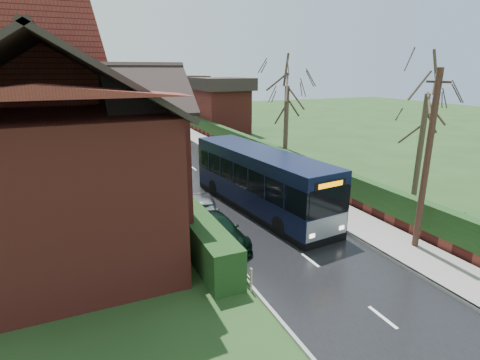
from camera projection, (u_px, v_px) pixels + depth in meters
name	position (u px, v px, depth m)	size (l,w,h in m)	color
ground	(285.00, 241.00, 16.99)	(140.00, 140.00, 0.00)	#2B4C20
road	(211.00, 182.00, 25.75)	(6.00, 100.00, 0.02)	black
pavement	(266.00, 175.00, 27.38)	(2.50, 100.00, 0.14)	slate
kerb_right	(251.00, 176.00, 26.92)	(0.12, 100.00, 0.14)	gray
kerb_left	(167.00, 187.00, 24.56)	(0.12, 100.00, 0.10)	gray
front_hedge	(173.00, 202.00, 19.63)	(1.20, 16.00, 1.60)	black
picket_fence	(187.00, 206.00, 20.02)	(0.10, 16.00, 0.90)	#8B765E
right_wall_hedge	(285.00, 160.00, 27.71)	(0.60, 50.00, 1.80)	maroon
brick_house	(62.00, 142.00, 16.54)	(9.30, 14.60, 10.30)	maroon
bus	(260.00, 181.00, 20.46)	(3.65, 10.99, 3.28)	black
car_silver	(203.00, 210.00, 18.77)	(1.61, 4.01, 1.37)	#A9A7AC
car_green	(217.00, 230.00, 16.60)	(1.72, 4.23, 1.23)	black
car_distant	(124.00, 116.00, 55.96)	(1.51, 4.33, 1.43)	black
bus_stop_sign	(319.00, 182.00, 19.51)	(0.19, 0.41, 2.75)	slate
telegraph_pole	(427.00, 163.00, 15.22)	(0.26, 0.97, 7.56)	#331E16
tree_right_near	(429.00, 85.00, 19.43)	(4.15, 4.15, 8.95)	#3C2F23
tree_right_far	(288.00, 80.00, 26.60)	(4.68, 4.68, 9.04)	#382B21
tree_house_side	(64.00, 74.00, 21.89)	(4.23, 4.23, 9.62)	#3D2D24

